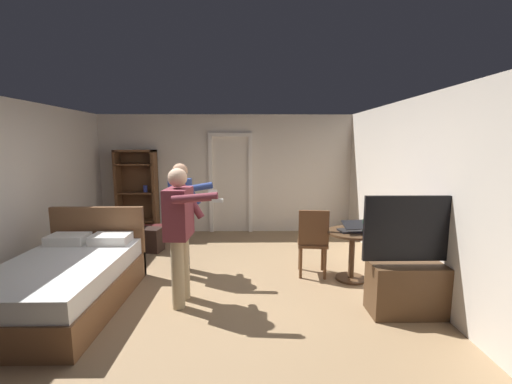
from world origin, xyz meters
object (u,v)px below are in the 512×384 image
at_px(bed, 66,281).
at_px(bookshelf, 137,189).
at_px(wooden_chair, 313,240).
at_px(suitcase_dark, 151,236).
at_px(suitcase_small, 146,239).
at_px(side_table, 352,247).
at_px(person_striped_shirt, 182,211).
at_px(person_blue_shirt, 180,226).
at_px(tv_flatscreen, 416,278).
at_px(bottle_on_table, 365,226).
at_px(laptop, 352,229).

distance_m(bed, bookshelf, 3.25).
relative_size(wooden_chair, suitcase_dark, 1.98).
bearing_deg(suitcase_small, bed, -86.64).
bearing_deg(side_table, wooden_chair, 166.26).
distance_m(bookshelf, person_striped_shirt, 2.59).
bearing_deg(person_blue_shirt, wooden_chair, 24.69).
distance_m(bed, side_table, 3.68).
relative_size(bed, suitcase_dark, 4.07).
bearing_deg(bookshelf, bed, -86.56).
bearing_deg(person_blue_shirt, side_table, 16.40).
height_order(tv_flatscreen, wooden_chair, tv_flatscreen).
bearing_deg(suitcase_dark, bookshelf, 108.96).
bearing_deg(person_striped_shirt, side_table, -6.76).
distance_m(tv_flatscreen, person_striped_shirt, 3.15).
height_order(bottle_on_table, suitcase_small, bottle_on_table).
relative_size(bed, bottle_on_table, 8.46).
height_order(bookshelf, side_table, bookshelf).
xyz_separation_m(tv_flatscreen, wooden_chair, (-0.96, 1.09, 0.13)).
distance_m(side_table, laptop, 0.28).
relative_size(side_table, suitcase_small, 1.24).
distance_m(wooden_chair, person_striped_shirt, 1.93).
bearing_deg(person_blue_shirt, suitcase_small, 117.81).
xyz_separation_m(person_blue_shirt, suitcase_small, (-1.05, 1.98, -0.74)).
bearing_deg(person_striped_shirt, tv_flatscreen, -23.71).
relative_size(laptop, suitcase_small, 0.65).
bearing_deg(bed, person_blue_shirt, 1.85).
height_order(laptop, suitcase_small, laptop).
relative_size(tv_flatscreen, suitcase_small, 2.39).
relative_size(bed, laptop, 5.53).
relative_size(tv_flatscreen, side_table, 1.93).
bearing_deg(bottle_on_table, bed, -170.53).
distance_m(wooden_chair, person_blue_shirt, 1.93).
height_order(bed, suitcase_dark, bed).
xyz_separation_m(bookshelf, suitcase_small, (0.51, -1.16, -0.75)).
distance_m(bed, tv_flatscreen, 4.05).
xyz_separation_m(laptop, bottle_on_table, (0.16, -0.04, 0.05)).
bearing_deg(side_table, bookshelf, 146.88).
bearing_deg(suitcase_small, person_blue_shirt, -50.00).
bearing_deg(bed, bottle_on_table, 9.47).
height_order(person_blue_shirt, suitcase_small, person_blue_shirt).
xyz_separation_m(bottle_on_table, suitcase_small, (-3.43, 1.40, -0.59)).
bearing_deg(side_table, person_striped_shirt, 173.24).
relative_size(wooden_chair, suitcase_small, 1.74).
height_order(person_striped_shirt, suitcase_dark, person_striped_shirt).
bearing_deg(bookshelf, person_striped_shirt, -57.75).
relative_size(person_striped_shirt, suitcase_dark, 3.26).
relative_size(bottle_on_table, person_striped_shirt, 0.15).
bearing_deg(suitcase_small, bottle_on_table, -10.05).
height_order(bed, suitcase_small, bed).
xyz_separation_m(bed, bottle_on_table, (3.75, 0.62, 0.50)).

